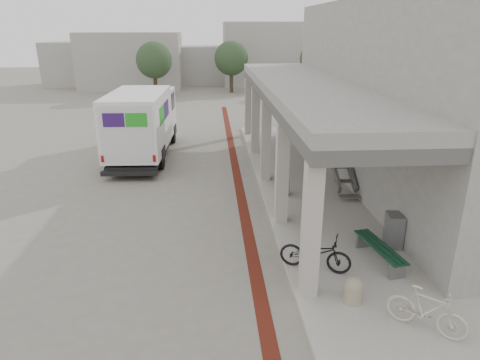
{
  "coord_description": "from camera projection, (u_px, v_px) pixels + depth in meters",
  "views": [
    {
      "loc": [
        -0.06,
        -11.89,
        5.96
      ],
      "look_at": [
        0.78,
        0.26,
        1.6
      ],
      "focal_mm": 32.0,
      "sensor_mm": 36.0,
      "label": 1
    }
  ],
  "objects": [
    {
      "name": "ground",
      "position": [
        215.0,
        232.0,
        13.18
      ],
      "size": [
        120.0,
        120.0,
        0.0
      ],
      "primitive_type": "plane",
      "color": "slate",
      "rests_on": "ground"
    },
    {
      "name": "bike_lane_stripe",
      "position": [
        243.0,
        206.0,
        15.12
      ],
      "size": [
        0.35,
        40.0,
        0.01
      ],
      "primitive_type": "cube",
      "color": "#501910",
      "rests_on": "ground"
    },
    {
      "name": "sidewalk",
      "position": [
        343.0,
        227.0,
        13.42
      ],
      "size": [
        4.4,
        28.0,
        0.12
      ],
      "primitive_type": "cube",
      "color": "#9F9A8E",
      "rests_on": "ground"
    },
    {
      "name": "transit_building",
      "position": [
        387.0,
        97.0,
        16.7
      ],
      "size": [
        7.6,
        17.0,
        7.0
      ],
      "color": "gray",
      "rests_on": "ground"
    },
    {
      "name": "distant_backdrop",
      "position": [
        183.0,
        60.0,
        45.79
      ],
      "size": [
        28.0,
        10.0,
        6.5
      ],
      "color": "#999591",
      "rests_on": "ground"
    },
    {
      "name": "tree_left",
      "position": [
        154.0,
        60.0,
        38.09
      ],
      "size": [
        3.2,
        3.2,
        4.8
      ],
      "color": "#38281C",
      "rests_on": "ground"
    },
    {
      "name": "tree_mid",
      "position": [
        231.0,
        58.0,
        40.42
      ],
      "size": [
        3.2,
        3.2,
        4.8
      ],
      "color": "#38281C",
      "rests_on": "ground"
    },
    {
      "name": "tree_right",
      "position": [
        317.0,
        59.0,
        40.0
      ],
      "size": [
        3.2,
        3.2,
        4.8
      ],
      "color": "#38281C",
      "rests_on": "ground"
    },
    {
      "name": "fedex_truck",
      "position": [
        143.0,
        122.0,
        20.37
      ],
      "size": [
        2.63,
        7.64,
        3.22
      ],
      "rotation": [
        0.0,
        0.0,
        -0.04
      ],
      "color": "black",
      "rests_on": "ground"
    },
    {
      "name": "bench",
      "position": [
        379.0,
        250.0,
        11.19
      ],
      "size": [
        0.77,
        2.03,
        0.47
      ],
      "rotation": [
        0.0,
        0.0,
        0.18
      ],
      "color": "slate",
      "rests_on": "sidewalk"
    },
    {
      "name": "bollard_near",
      "position": [
        353.0,
        290.0,
        9.54
      ],
      "size": [
        0.42,
        0.42,
        0.63
      ],
      "color": "gray",
      "rests_on": "sidewalk"
    },
    {
      "name": "bollard_far",
      "position": [
        284.0,
        186.0,
        15.73
      ],
      "size": [
        0.45,
        0.45,
        0.67
      ],
      "color": "gray",
      "rests_on": "sidewalk"
    },
    {
      "name": "utility_cabinet",
      "position": [
        394.0,
        230.0,
        11.98
      ],
      "size": [
        0.51,
        0.63,
        0.96
      ],
      "primitive_type": "cube",
      "rotation": [
        0.0,
        0.0,
        -0.14
      ],
      "color": "slate",
      "rests_on": "sidewalk"
    },
    {
      "name": "bicycle_black",
      "position": [
        315.0,
        253.0,
        10.79
      ],
      "size": [
        1.92,
        1.29,
        0.95
      ],
      "primitive_type": "imported",
      "rotation": [
        0.0,
        0.0,
        1.17
      ],
      "color": "black",
      "rests_on": "sidewalk"
    },
    {
      "name": "bicycle_cream",
      "position": [
        427.0,
        310.0,
        8.57
      ],
      "size": [
        1.53,
        1.39,
        0.97
      ],
      "primitive_type": "imported",
      "rotation": [
        0.0,
        0.0,
        0.87
      ],
      "color": "#BCB6A5",
      "rests_on": "sidewalk"
    }
  ]
}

